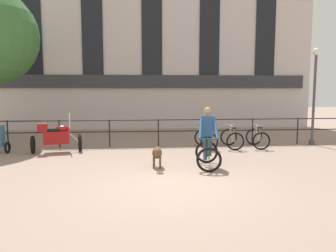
{
  "coord_description": "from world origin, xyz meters",
  "views": [
    {
      "loc": [
        -0.77,
        -7.35,
        2.23
      ],
      "look_at": [
        0.16,
        2.86,
        1.05
      ],
      "focal_mm": 35.0,
      "sensor_mm": 36.0,
      "label": 1
    }
  ],
  "objects_px": {
    "parked_motorcycle": "(56,137)",
    "parked_bicycle_mid_left": "(232,138)",
    "cyclist_with_bike": "(208,140)",
    "parked_bicycle_mid_right": "(258,138)",
    "street_lamp": "(314,91)",
    "dog": "(157,153)",
    "parked_bicycle_near_lamp": "(206,139)"
  },
  "relations": [
    {
      "from": "parked_bicycle_mid_left",
      "to": "parked_bicycle_mid_right",
      "type": "relative_size",
      "value": 0.98
    },
    {
      "from": "parked_motorcycle",
      "to": "parked_bicycle_mid_left",
      "type": "relative_size",
      "value": 1.55
    },
    {
      "from": "cyclist_with_bike",
      "to": "parked_bicycle_near_lamp",
      "type": "distance_m",
      "value": 2.9
    },
    {
      "from": "parked_motorcycle",
      "to": "parked_bicycle_mid_left",
      "type": "height_order",
      "value": "parked_motorcycle"
    },
    {
      "from": "parked_bicycle_mid_left",
      "to": "parked_bicycle_near_lamp",
      "type": "bearing_deg",
      "value": 2.79
    },
    {
      "from": "dog",
      "to": "parked_bicycle_mid_left",
      "type": "xyz_separation_m",
      "value": [
        2.99,
        2.87,
        -0.06
      ]
    },
    {
      "from": "dog",
      "to": "parked_bicycle_near_lamp",
      "type": "xyz_separation_m",
      "value": [
        1.99,
        2.87,
        -0.06
      ]
    },
    {
      "from": "parked_bicycle_mid_left",
      "to": "parked_bicycle_mid_right",
      "type": "height_order",
      "value": "same"
    },
    {
      "from": "parked_bicycle_near_lamp",
      "to": "street_lamp",
      "type": "height_order",
      "value": "street_lamp"
    },
    {
      "from": "cyclist_with_bike",
      "to": "parked_bicycle_mid_right",
      "type": "xyz_separation_m",
      "value": [
        2.53,
        2.82,
        -0.41
      ]
    },
    {
      "from": "cyclist_with_bike",
      "to": "parked_motorcycle",
      "type": "distance_m",
      "value": 5.45
    },
    {
      "from": "parked_motorcycle",
      "to": "parked_bicycle_near_lamp",
      "type": "xyz_separation_m",
      "value": [
        5.37,
        0.3,
        -0.2
      ]
    },
    {
      "from": "parked_bicycle_near_lamp",
      "to": "dog",
      "type": "bearing_deg",
      "value": 53.46
    },
    {
      "from": "parked_bicycle_near_lamp",
      "to": "street_lamp",
      "type": "distance_m",
      "value": 4.74
    },
    {
      "from": "parked_bicycle_mid_left",
      "to": "parked_bicycle_mid_right",
      "type": "xyz_separation_m",
      "value": [
        0.99,
        0.0,
        0.0
      ]
    },
    {
      "from": "parked_bicycle_near_lamp",
      "to": "parked_motorcycle",
      "type": "bearing_deg",
      "value": 1.38
    },
    {
      "from": "cyclist_with_bike",
      "to": "dog",
      "type": "xyz_separation_m",
      "value": [
        -1.45,
        -0.06,
        -0.35
      ]
    },
    {
      "from": "cyclist_with_bike",
      "to": "parked_motorcycle",
      "type": "xyz_separation_m",
      "value": [
        -4.83,
        2.52,
        -0.2
      ]
    },
    {
      "from": "parked_bicycle_near_lamp",
      "to": "parked_bicycle_mid_right",
      "type": "relative_size",
      "value": 0.97
    },
    {
      "from": "dog",
      "to": "parked_bicycle_near_lamp",
      "type": "bearing_deg",
      "value": 59.8
    },
    {
      "from": "cyclist_with_bike",
      "to": "parked_bicycle_near_lamp",
      "type": "bearing_deg",
      "value": 87.61
    },
    {
      "from": "parked_bicycle_near_lamp",
      "to": "parked_bicycle_mid_right",
      "type": "bearing_deg",
      "value": 178.21
    },
    {
      "from": "cyclist_with_bike",
      "to": "parked_bicycle_mid_left",
      "type": "height_order",
      "value": "cyclist_with_bike"
    },
    {
      "from": "dog",
      "to": "street_lamp",
      "type": "relative_size",
      "value": 0.25
    },
    {
      "from": "parked_bicycle_mid_right",
      "to": "street_lamp",
      "type": "relative_size",
      "value": 0.31
    },
    {
      "from": "street_lamp",
      "to": "dog",
      "type": "bearing_deg",
      "value": -152.8
    },
    {
      "from": "cyclist_with_bike",
      "to": "parked_bicycle_near_lamp",
      "type": "xyz_separation_m",
      "value": [
        0.54,
        2.82,
        -0.41
      ]
    },
    {
      "from": "cyclist_with_bike",
      "to": "parked_bicycle_mid_left",
      "type": "relative_size",
      "value": 1.49
    },
    {
      "from": "street_lamp",
      "to": "parked_motorcycle",
      "type": "bearing_deg",
      "value": -175.92
    },
    {
      "from": "parked_bicycle_mid_left",
      "to": "cyclist_with_bike",
      "type": "bearing_deg",
      "value": 64.18
    },
    {
      "from": "cyclist_with_bike",
      "to": "parked_bicycle_mid_right",
      "type": "height_order",
      "value": "cyclist_with_bike"
    },
    {
      "from": "parked_motorcycle",
      "to": "street_lamp",
      "type": "bearing_deg",
      "value": -97.19
    }
  ]
}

